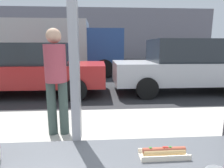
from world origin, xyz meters
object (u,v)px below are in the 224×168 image
object	(u,v)px
box_truck	(57,46)
pedestrian	(56,76)
parked_car_red	(35,68)
parked_car_silver	(184,66)
hotdog_tray_far	(164,152)

from	to	relation	value
box_truck	pedestrian	distance (m)	7.46
box_truck	pedestrian	size ratio (longest dim) A/B	4.00
parked_car_red	box_truck	world-z (taller)	box_truck
parked_car_red	pedestrian	size ratio (longest dim) A/B	2.69
parked_car_silver	hotdog_tray_far	bearing A→B (deg)	-115.38
hotdog_tray_far	parked_car_silver	bearing A→B (deg)	64.62
parked_car_red	parked_car_silver	bearing A→B (deg)	0.00
parked_car_red	pedestrian	xyz separation A→B (m)	(1.37, -3.26, 0.25)
hotdog_tray_far	parked_car_silver	size ratio (longest dim) A/B	0.05
hotdog_tray_far	box_truck	bearing A→B (deg)	105.00
pedestrian	box_truck	bearing A→B (deg)	101.81
hotdog_tray_far	parked_car_red	xyz separation A→B (m)	(-2.34, 5.30, -0.16)
box_truck	hotdog_tray_far	bearing A→B (deg)	-75.00
hotdog_tray_far	parked_car_red	distance (m)	5.79
parked_car_red	parked_car_silver	xyz separation A→B (m)	(4.85, 0.00, 0.05)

